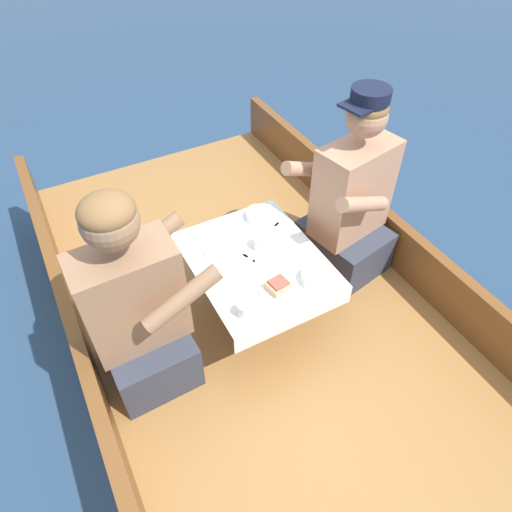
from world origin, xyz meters
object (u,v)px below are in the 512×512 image
Objects in this scene: person_starboard at (350,206)px; sandwich at (278,285)px; person_port at (137,311)px; coffee_cup_port at (245,309)px; coffee_cup_starboard at (219,269)px; coffee_cup_center at (262,242)px.

sandwich is (-0.60, -0.29, -0.01)m from person_starboard.
person_port reaches higher than coffee_cup_port.
person_port reaches higher than coffee_cup_starboard.
sandwich is 1.11× the size of coffee_cup_starboard.
sandwich is at bearing -104.33° from coffee_cup_center.
coffee_cup_starboard is at bearing 131.63° from sandwich.
coffee_cup_center reaches higher than coffee_cup_starboard.
coffee_cup_port is (-0.19, -0.05, 0.00)m from sandwich.
person_port is at bearing -4.34° from person_starboard.
coffee_cup_port is at bearing -90.07° from coffee_cup_starboard.
coffee_cup_starboard is 0.27m from coffee_cup_center.
sandwich is 0.20m from coffee_cup_port.
person_port is 1.20m from person_starboard.
coffee_cup_port reaches higher than coffee_cup_starboard.
sandwich is 0.95× the size of coffee_cup_center.
coffee_cup_port is at bearing -165.23° from sandwich.
coffee_cup_starboard is (-0.79, -0.08, -0.01)m from person_starboard.
person_port is 9.34× the size of coffee_cup_center.
coffee_cup_starboard is at bearing -5.15° from person_starboard.
coffee_cup_port is 0.42m from coffee_cup_center.
person_starboard is 10.32× the size of sandwich.
person_port is at bearing 152.75° from coffee_cup_port.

